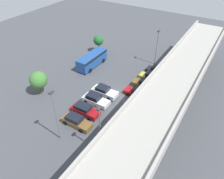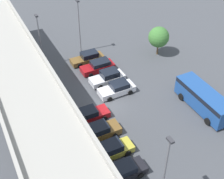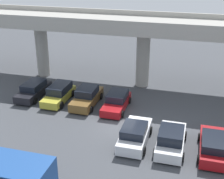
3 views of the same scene
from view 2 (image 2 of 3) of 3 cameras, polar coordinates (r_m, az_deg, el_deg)
ground_plane at (r=38.40m, az=-0.37°, el=-2.78°), size 101.08×101.08×0.00m
highway_overpass at (r=32.44m, az=-15.73°, el=0.10°), size 48.58×6.29×7.53m
parked_car_0 at (r=30.72m, az=1.93°, el=-14.79°), size 2.05×4.71×1.53m
parked_car_1 at (r=32.30m, az=-0.25°, el=-11.00°), size 2.03×4.58×1.63m
parked_car_2 at (r=34.06m, az=-2.47°, el=-7.73°), size 2.11×4.83×1.68m
parked_car_3 at (r=36.07m, az=-4.33°, el=-4.70°), size 2.07×4.68×1.53m
parked_car_4 at (r=39.64m, az=0.96°, el=0.14°), size 2.16×4.70×1.60m
parked_car_5 at (r=41.54m, az=-0.76°, el=2.26°), size 2.15×4.68×1.69m
parked_car_6 at (r=43.75m, az=-2.55°, el=4.25°), size 2.08×4.71×1.54m
parked_car_7 at (r=45.69m, az=-4.44°, el=5.81°), size 1.98×4.86×1.58m
shuttle_bus at (r=38.44m, az=16.42°, el=-1.55°), size 7.96×2.73×2.63m
lamp_post_near_aisle at (r=26.83m, az=9.86°, el=-13.41°), size 0.70×0.35×7.58m
lamp_post_mid_lot at (r=46.39m, az=-6.06°, el=12.04°), size 0.70×0.35×8.23m
lamp_post_by_overpass at (r=44.04m, az=-13.09°, el=9.35°), size 0.70×0.35×7.79m
tree_front_centre at (r=46.80m, az=8.54°, el=9.45°), size 3.06×3.06×4.46m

